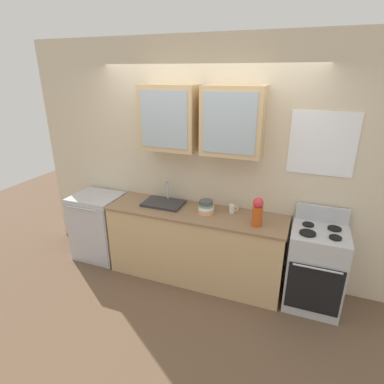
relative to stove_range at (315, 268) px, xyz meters
The scene contains 9 objects.
ground_plane 1.44m from the stove_range, behind, with size 10.00×10.00×0.00m, color brown.
back_wall_unit 1.74m from the stove_range, 167.45° to the left, with size 4.61×0.41×2.80m.
counter 1.37m from the stove_range, behind, with size 2.12×0.59×0.90m.
stove_range is the anchor object (origin of this frame).
sink_faucet 1.86m from the stove_range, behind, with size 0.48×0.33×0.27m.
bowl_stack 1.34m from the stove_range, behind, with size 0.19×0.19×0.15m.
vase 0.88m from the stove_range, behind, with size 0.11×0.11×0.31m.
cup_near_sink 1.09m from the stove_range, behind, with size 0.10×0.07×0.10m.
dishwasher 2.76m from the stove_range, behind, with size 0.62×0.57×0.90m.
Camera 1 is at (1.13, -3.08, 2.42)m, focal length 29.05 mm.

